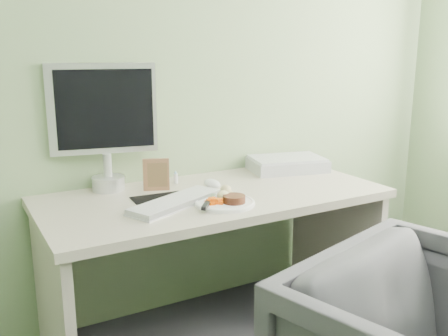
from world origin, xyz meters
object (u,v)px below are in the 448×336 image
desk (214,230)px  scanner (287,165)px  plate (225,203)px  monitor (104,120)px

desk → scanner: size_ratio=3.93×
desk → plate: (-0.04, -0.18, 0.19)m
desk → plate: plate is taller
desk → scanner: 0.64m
desk → plate: 0.27m
plate → scanner: scanner is taller
monitor → scanner: bearing=4.9°
desk → monitor: 0.74m
desk → monitor: bearing=142.7°
plate → scanner: size_ratio=0.64×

